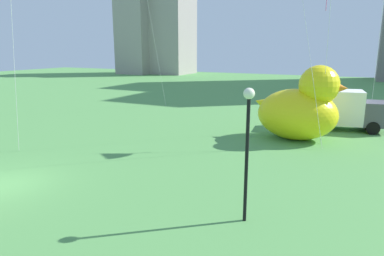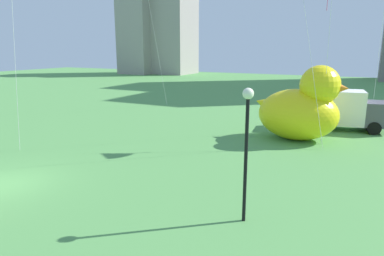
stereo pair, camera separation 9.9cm
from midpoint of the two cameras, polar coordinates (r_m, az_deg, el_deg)
The scene contains 4 objects.
ground_plane at distance 17.29m, azimuth -28.74°, elevation -8.25°, with size 140.00×140.00×0.00m, color #54954B.
giant_inflatable_duck at distance 23.14m, azimuth 17.72°, elevation 3.08°, with size 5.80×3.72×4.81m.
lamppost at distance 11.35m, azimuth 9.27°, elevation -0.64°, with size 0.37×0.37×4.59m.
box_truck at distance 27.28m, azimuth 23.55°, elevation 2.76°, with size 6.11×3.15×2.85m.
Camera 2 is at (13.77, -8.74, 5.81)m, focal length 32.32 mm.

